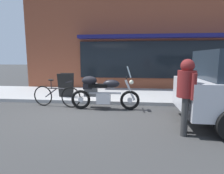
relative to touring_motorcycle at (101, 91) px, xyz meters
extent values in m
plane|color=#373737|center=(-0.57, -0.51, -0.60)|extent=(80.00, 80.00, 0.00)
cube|color=brown|center=(5.14, 3.82, 2.65)|extent=(19.41, 0.35, 6.49)
cube|color=black|center=(5.14, 3.62, 0.95)|extent=(13.59, 0.06, 1.80)
torus|color=black|center=(0.92, 0.01, -0.29)|extent=(0.63, 0.12, 0.62)
cylinder|color=silver|center=(0.92, 0.01, -0.29)|extent=(0.16, 0.07, 0.16)
torus|color=black|center=(-0.66, -0.06, -0.29)|extent=(0.63, 0.12, 0.62)
cylinder|color=silver|center=(-0.66, -0.06, -0.29)|extent=(0.16, 0.07, 0.16)
cube|color=silver|center=(0.08, -0.03, -0.24)|extent=(0.45, 0.32, 0.32)
cylinder|color=silver|center=(0.13, -0.03, -0.07)|extent=(1.03, 0.10, 0.06)
ellipsoid|color=black|center=(0.33, -0.02, 0.23)|extent=(0.53, 0.30, 0.26)
cube|color=black|center=(-0.09, -0.04, 0.17)|extent=(0.61, 0.27, 0.11)
cube|color=black|center=(-0.42, -0.05, 0.15)|extent=(0.29, 0.23, 0.18)
cylinder|color=silver|center=(0.92, 0.01, 0.03)|extent=(0.35, 0.09, 0.67)
cylinder|color=black|center=(0.80, 0.00, 0.43)|extent=(0.06, 0.62, 0.04)
cube|color=silver|center=(0.88, 0.00, 0.61)|extent=(0.16, 0.33, 0.35)
sphere|color=#EAEACC|center=(0.96, 0.01, 0.29)|extent=(0.14, 0.14, 0.14)
cube|color=#ACACAC|center=(-0.38, 0.19, -0.01)|extent=(0.45, 0.22, 0.44)
cube|color=black|center=(-0.38, 0.30, -0.01)|extent=(0.37, 0.03, 0.03)
ellipsoid|color=black|center=(-0.37, -0.05, 0.33)|extent=(0.49, 0.34, 0.28)
torus|color=black|center=(-1.03, 0.07, -0.25)|extent=(0.69, 0.13, 0.69)
torus|color=black|center=(-2.06, 0.20, -0.25)|extent=(0.69, 0.13, 0.69)
cylinder|color=black|center=(-1.55, 0.13, 0.03)|extent=(0.57, 0.11, 0.04)
cylinder|color=black|center=(-1.75, 0.16, -0.13)|extent=(0.45, 0.09, 0.33)
cylinder|color=black|center=(-1.73, 0.16, 0.15)|extent=(0.03, 0.03, 0.30)
ellipsoid|color=black|center=(-1.73, 0.16, 0.31)|extent=(0.23, 0.13, 0.06)
cylinder|color=black|center=(-1.08, 0.07, 0.27)|extent=(0.09, 0.48, 0.03)
cylinder|color=black|center=(2.98, -0.22, -0.27)|extent=(0.66, 0.22, 0.66)
cylinder|color=#303030|center=(2.14, -1.74, -0.19)|extent=(0.14, 0.14, 0.82)
cylinder|color=#303030|center=(2.09, -1.93, -0.19)|extent=(0.14, 0.14, 0.82)
cylinder|color=maroon|center=(2.12, -1.84, 0.50)|extent=(0.49, 0.49, 0.56)
sphere|color=maroon|center=(2.12, -1.84, 0.88)|extent=(0.28, 0.28, 0.28)
sphere|color=tan|center=(2.17, -1.81, 0.88)|extent=(0.17, 0.17, 0.17)
cylinder|color=maroon|center=(2.03, -1.62, 0.47)|extent=(0.10, 0.10, 0.53)
cylinder|color=maroon|center=(2.20, -2.05, 0.47)|extent=(0.10, 0.10, 0.53)
cube|color=black|center=(-1.60, 1.10, -0.01)|extent=(0.55, 0.19, 0.92)
cube|color=black|center=(-1.60, 1.32, -0.01)|extent=(0.55, 0.19, 0.92)
camera|label=1|loc=(0.99, -5.90, 1.04)|focal=30.34mm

